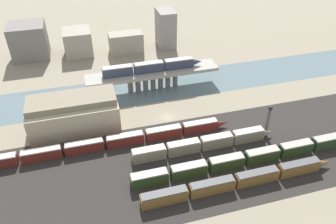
# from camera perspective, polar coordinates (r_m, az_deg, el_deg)

# --- Properties ---
(ground_plane) EXTENTS (400.00, 400.00, 0.00)m
(ground_plane) POSITION_cam_1_polar(r_m,az_deg,el_deg) (119.83, -0.14, -0.93)
(ground_plane) COLOR gray
(railbed_yard) EXTENTS (280.00, 42.00, 0.01)m
(railbed_yard) POSITION_cam_1_polar(r_m,az_deg,el_deg) (102.30, 3.52, -8.61)
(railbed_yard) COLOR #282623
(railbed_yard) RESTS_ON ground
(river_water) EXTENTS (320.00, 22.27, 0.01)m
(river_water) POSITION_cam_1_polar(r_m,az_deg,el_deg) (137.51, -2.59, 4.26)
(river_water) COLOR slate
(river_water) RESTS_ON ground
(bridge) EXTENTS (54.01, 9.04, 7.80)m
(bridge) POSITION_cam_1_polar(r_m,az_deg,el_deg) (134.41, -2.66, 6.54)
(bridge) COLOR gray
(bridge) RESTS_ON ground
(train_on_bridge) EXTENTS (41.16, 3.15, 4.01)m
(train_on_bridge) POSITION_cam_1_polar(r_m,az_deg,el_deg) (132.72, -2.76, 7.87)
(train_on_bridge) COLOR #2D384C
(train_on_bridge) RESTS_ON bridge
(train_yard_near) EXTENTS (58.36, 2.77, 3.95)m
(train_yard_near) POSITION_cam_1_polar(r_m,az_deg,el_deg) (96.08, 12.32, -11.60)
(train_yard_near) COLOR brown
(train_yard_near) RESTS_ON ground
(train_yard_mid) EXTENTS (85.41, 3.07, 4.06)m
(train_yard_mid) POSITION_cam_1_polar(r_m,az_deg,el_deg) (105.84, 16.64, -7.11)
(train_yard_mid) COLOR #23381E
(train_yard_mid) RESTS_ON ground
(train_yard_far) EXTENTS (47.80, 3.03, 4.14)m
(train_yard_far) POSITION_cam_1_polar(r_m,az_deg,el_deg) (105.86, 6.24, -5.49)
(train_yard_far) COLOR gray
(train_yard_far) RESTS_ON ground
(train_yard_outer) EXTENTS (81.43, 2.73, 3.78)m
(train_yard_outer) POSITION_cam_1_polar(r_m,az_deg,el_deg) (107.66, -10.18, -5.22)
(train_yard_outer) COLOR #5B1E19
(train_yard_outer) RESTS_ON ground
(warehouse_building) EXTENTS (29.75, 15.74, 12.01)m
(warehouse_building) POSITION_cam_1_polar(r_m,az_deg,el_deg) (116.81, -16.07, -0.15)
(warehouse_building) COLOR tan
(warehouse_building) RESTS_ON ground
(signal_tower) EXTENTS (1.01, 1.01, 11.47)m
(signal_tower) POSITION_cam_1_polar(r_m,az_deg,el_deg) (113.56, 16.96, -1.56)
(signal_tower) COLOR #4C4C51
(signal_tower) RESTS_ON ground
(city_block_far_left) EXTENTS (16.59, 15.53, 16.25)m
(city_block_far_left) POSITION_cam_1_polar(r_m,az_deg,el_deg) (173.64, -23.03, 11.34)
(city_block_far_left) COLOR slate
(city_block_far_left) RESTS_ON ground
(city_block_left) EXTENTS (13.07, 14.07, 12.28)m
(city_block_left) POSITION_cam_1_polar(r_m,az_deg,el_deg) (169.76, -15.41, 11.64)
(city_block_left) COLOR gray
(city_block_left) RESTS_ON ground
(city_block_center) EXTENTS (16.52, 8.28, 9.76)m
(city_block_center) POSITION_cam_1_polar(r_m,az_deg,el_deg) (167.93, -7.33, 11.90)
(city_block_center) COLOR gray
(city_block_center) RESTS_ON ground
(city_block_right) EXTENTS (8.17, 12.88, 18.76)m
(city_block_right) POSITION_cam_1_polar(r_m,az_deg,el_deg) (171.53, -0.42, 14.32)
(city_block_right) COLOR gray
(city_block_right) RESTS_ON ground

